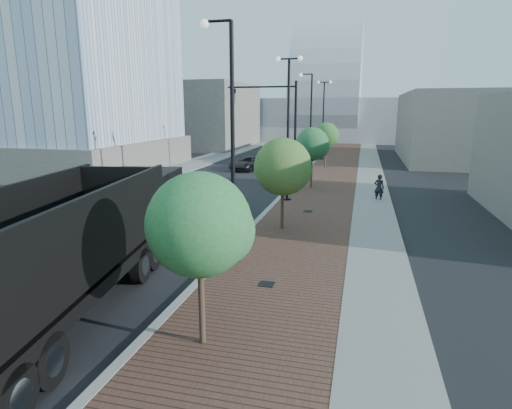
% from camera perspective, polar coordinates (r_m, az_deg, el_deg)
% --- Properties ---
extents(sidewalk, '(7.00, 140.00, 0.12)m').
position_cam_1_polar(sidewalk, '(45.67, 11.82, 5.01)').
color(sidewalk, '#4C2D23').
rests_on(sidewalk, ground).
extents(concrete_strip, '(2.40, 140.00, 0.13)m').
position_cam_1_polar(concrete_strip, '(45.63, 15.22, 4.83)').
color(concrete_strip, slate).
rests_on(concrete_strip, ground).
extents(curb, '(0.30, 140.00, 0.14)m').
position_cam_1_polar(curb, '(45.94, 7.44, 5.23)').
color(curb, gray).
rests_on(curb, ground).
extents(west_sidewalk, '(4.00, 140.00, 0.12)m').
position_cam_1_polar(west_sidewalk, '(49.19, -7.84, 5.70)').
color(west_sidewalk, slate).
rests_on(west_sidewalk, ground).
extents(dump_truck, '(5.13, 14.36, 3.96)m').
position_cam_1_polar(dump_truck, '(16.15, -19.09, -3.62)').
color(dump_truck, black).
rests_on(dump_truck, ground).
extents(white_sedan, '(2.34, 4.39, 1.37)m').
position_cam_1_polar(white_sedan, '(24.38, -5.67, 0.06)').
color(white_sedan, white).
rests_on(white_sedan, ground).
extents(dark_car_mid, '(3.48, 5.36, 1.37)m').
position_cam_1_polar(dark_car_mid, '(42.90, -1.06, 5.63)').
color(dark_car_mid, black).
rests_on(dark_car_mid, ground).
extents(dark_car_far, '(2.37, 5.15, 1.46)m').
position_cam_1_polar(dark_car_far, '(50.86, 4.98, 6.77)').
color(dark_car_far, black).
rests_on(dark_car_far, ground).
extents(pedestrian, '(0.76, 0.61, 1.82)m').
position_cam_1_polar(pedestrian, '(29.29, 16.37, 2.20)').
color(pedestrian, black).
rests_on(pedestrian, ground).
extents(streetlight_1, '(1.44, 0.56, 9.21)m').
position_cam_1_polar(streetlight_1, '(16.09, -3.55, 6.72)').
color(streetlight_1, black).
rests_on(streetlight_1, ground).
extents(streetlight_2, '(1.72, 0.56, 9.28)m').
position_cam_1_polar(streetlight_2, '(27.68, 4.37, 10.24)').
color(streetlight_2, black).
rests_on(streetlight_2, ground).
extents(streetlight_3, '(1.44, 0.56, 9.21)m').
position_cam_1_polar(streetlight_3, '(39.57, 7.26, 10.25)').
color(streetlight_3, black).
rests_on(streetlight_3, ground).
extents(streetlight_4, '(1.72, 0.56, 9.28)m').
position_cam_1_polar(streetlight_4, '(51.47, 9.10, 11.29)').
color(streetlight_4, black).
rests_on(streetlight_4, ground).
extents(traffic_mast, '(5.09, 0.20, 8.00)m').
position_cam_1_polar(traffic_mast, '(30.78, 3.68, 10.81)').
color(traffic_mast, black).
rests_on(traffic_mast, ground).
extents(tree_0, '(2.62, 2.61, 4.60)m').
position_cam_1_polar(tree_0, '(10.36, -7.43, -2.77)').
color(tree_0, '#382619').
rests_on(tree_0, ground).
extents(tree_1, '(2.85, 2.85, 4.70)m').
position_cam_1_polar(tree_1, '(20.78, 3.80, 5.10)').
color(tree_1, '#382619').
rests_on(tree_1, ground).
extents(tree_2, '(2.58, 2.57, 4.72)m').
position_cam_1_polar(tree_2, '(32.58, 7.71, 8.10)').
color(tree_2, '#382619').
rests_on(tree_2, ground).
extents(tree_3, '(2.60, 2.58, 4.75)m').
position_cam_1_polar(tree_3, '(44.49, 9.55, 9.29)').
color(tree_3, '#382619').
rests_on(tree_3, ground).
extents(tower_podium, '(19.00, 19.00, 3.00)m').
position_cam_1_polar(tower_podium, '(47.64, -24.05, 6.24)').
color(tower_podium, '#5E5B54').
rests_on(tower_podium, ground).
extents(convention_center, '(50.00, 30.00, 50.00)m').
position_cam_1_polar(convention_center, '(90.53, 9.82, 12.60)').
color(convention_center, '#AAAEB5').
rests_on(convention_center, ground).
extents(commercial_block_nw, '(14.00, 20.00, 10.00)m').
position_cam_1_polar(commercial_block_nw, '(70.00, -7.16, 11.86)').
color(commercial_block_nw, '#615E57').
rests_on(commercial_block_nw, ground).
extents(commercial_block_ne, '(12.00, 22.00, 8.00)m').
position_cam_1_polar(commercial_block_ne, '(56.28, 25.50, 9.51)').
color(commercial_block_ne, slate).
rests_on(commercial_block_ne, ground).
extents(utility_cover_1, '(0.50, 0.50, 0.02)m').
position_cam_1_polar(utility_cover_1, '(14.80, 1.47, -10.75)').
color(utility_cover_1, black).
rests_on(utility_cover_1, sidewalk).
extents(utility_cover_2, '(0.50, 0.50, 0.02)m').
position_cam_1_polar(utility_cover_2, '(25.12, 7.04, -0.90)').
color(utility_cover_2, black).
rests_on(utility_cover_2, sidewalk).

